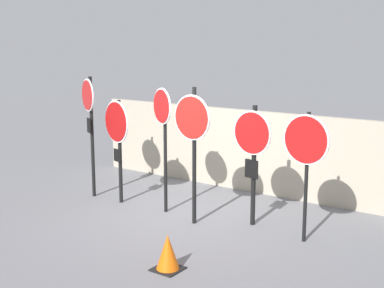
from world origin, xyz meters
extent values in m
plane|color=slate|center=(0.00, 0.00, 0.00)|extent=(40.00, 40.00, 0.00)
cube|color=#A89E89|center=(0.00, 2.23, 0.90)|extent=(7.75, 0.12, 1.80)
cylinder|color=black|center=(-2.32, -0.05, 1.27)|extent=(0.07, 0.07, 2.55)
cylinder|color=white|center=(-2.35, -0.10, 2.17)|extent=(0.62, 0.31, 0.68)
cylinder|color=red|center=(-2.35, -0.12, 2.17)|extent=(0.56, 0.29, 0.62)
cube|color=black|center=(-2.35, -0.10, 1.53)|extent=(0.19, 0.11, 0.31)
cylinder|color=black|center=(-1.54, -0.05, 1.06)|extent=(0.07, 0.07, 2.11)
cylinder|color=white|center=(-1.55, -0.11, 1.68)|extent=(0.82, 0.26, 0.85)
cylinder|color=#AD0F0F|center=(-1.56, -0.13, 1.68)|extent=(0.77, 0.24, 0.79)
cube|color=black|center=(-1.55, -0.11, 0.99)|extent=(0.26, 0.10, 0.25)
cylinder|color=black|center=(-0.41, 0.00, 1.19)|extent=(0.07, 0.07, 2.38)
cylinder|color=white|center=(-0.43, -0.05, 2.07)|extent=(0.63, 0.31, 0.68)
cylinder|color=red|center=(-0.44, -0.07, 2.07)|extent=(0.58, 0.29, 0.62)
cylinder|color=black|center=(0.43, -0.22, 1.24)|extent=(0.07, 0.07, 2.48)
cylinder|color=white|center=(0.42, -0.28, 1.95)|extent=(0.80, 0.10, 0.80)
cylinder|color=red|center=(0.42, -0.30, 1.95)|extent=(0.74, 0.10, 0.74)
cylinder|color=black|center=(1.33, 0.33, 1.08)|extent=(0.08, 0.08, 2.17)
cylinder|color=white|center=(1.32, 0.26, 1.69)|extent=(0.78, 0.13, 0.78)
cylinder|color=red|center=(1.32, 0.24, 1.69)|extent=(0.72, 0.12, 0.72)
cube|color=black|center=(1.32, 0.26, 1.04)|extent=(0.27, 0.06, 0.33)
cylinder|color=black|center=(2.43, 0.09, 1.08)|extent=(0.06, 0.06, 2.16)
cylinder|color=white|center=(2.42, 0.04, 1.72)|extent=(0.82, 0.12, 0.82)
cylinder|color=red|center=(2.42, 0.02, 1.72)|extent=(0.76, 0.11, 0.76)
cube|color=black|center=(1.29, -2.10, 0.01)|extent=(0.41, 0.41, 0.02)
cone|color=#E05B0C|center=(1.29, -2.10, 0.28)|extent=(0.34, 0.34, 0.51)
camera|label=1|loc=(5.79, -7.82, 3.26)|focal=50.00mm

